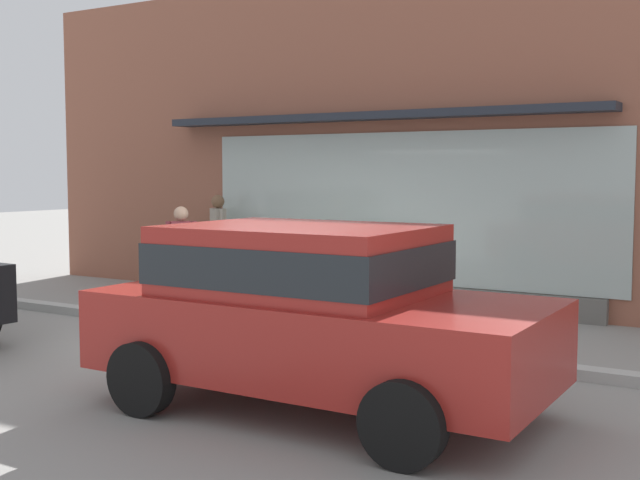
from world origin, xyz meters
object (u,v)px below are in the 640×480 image
potted_plant_window_left (170,263)px  potted_plant_by_entrance (271,284)px  pedestrian_passerby (218,235)px  potted_plant_doorstep (323,276)px  fire_hydrant (234,285)px  potted_plant_near_hydrant (385,284)px  pedestrian_with_handbag (183,252)px  parked_car_red (312,306)px  potted_plant_corner_tall (154,272)px

potted_plant_window_left → potted_plant_by_entrance: potted_plant_window_left is taller
potted_plant_window_left → potted_plant_by_entrance: (2.03, 0.22, -0.26)m
pedestrian_passerby → potted_plant_doorstep: size_ratio=1.92×
fire_hydrant → potted_plant_near_hydrant: fire_hydrant is taller
pedestrian_passerby → potted_plant_near_hydrant: 3.31m
potted_plant_doorstep → potted_plant_window_left: bearing=179.8°
pedestrian_with_handbag → potted_plant_by_entrance: (0.30, 1.87, -0.68)m
fire_hydrant → parked_car_red: bearing=-44.8°
pedestrian_with_handbag → parked_car_red: 5.26m
pedestrian_passerby → potted_plant_near_hydrant: pedestrian_passerby is taller
potted_plant_by_entrance → potted_plant_near_hydrant: (2.09, 0.06, 0.14)m
pedestrian_passerby → potted_plant_near_hydrant: bearing=34.7°
fire_hydrant → potted_plant_corner_tall: (-3.21, 1.79, -0.20)m
potted_plant_doorstep → potted_plant_by_entrance: bearing=168.9°
potted_plant_window_left → potted_plant_near_hydrant: bearing=3.8°
pedestrian_passerby → potted_plant_doorstep: (2.30, -0.29, -0.53)m
pedestrian_with_handbag → fire_hydrant: bearing=-17.9°
pedestrian_passerby → potted_plant_doorstep: pedestrian_passerby is taller
fire_hydrant → parked_car_red: size_ratio=0.23×
potted_plant_by_entrance → potted_plant_corner_tall: bearing=176.6°
potted_plant_window_left → potted_plant_by_entrance: size_ratio=1.96×
potted_plant_corner_tall → potted_plant_near_hydrant: bearing=-1.3°
pedestrian_with_handbag → potted_plant_window_left: 2.43m
fire_hydrant → pedestrian_with_handbag: (-0.75, -0.25, 0.46)m
potted_plant_window_left → parked_car_red: bearing=-39.2°
fire_hydrant → potted_plant_near_hydrant: bearing=45.6°
pedestrian_passerby → potted_plant_by_entrance: 1.40m
fire_hydrant → potted_plant_window_left: 2.85m
pedestrian_with_handbag → potted_plant_doorstep: bearing=12.4°
pedestrian_with_handbag → pedestrian_passerby: (-0.86, 1.94, 0.10)m
pedestrian_passerby → parked_car_red: bearing=-10.6°
potted_plant_window_left → potted_plant_near_hydrant: (4.12, 0.27, -0.12)m
fire_hydrant → pedestrian_with_handbag: pedestrian_with_handbag is taller
fire_hydrant → potted_plant_doorstep: fire_hydrant is taller
potted_plant_corner_tall → pedestrian_with_handbag: bearing=-39.6°
pedestrian_with_handbag → parked_car_red: (4.19, -3.18, 0.01)m
potted_plant_by_entrance → potted_plant_corner_tall: 2.77m
potted_plant_doorstep → potted_plant_corner_tall: potted_plant_doorstep is taller
potted_plant_window_left → potted_plant_near_hydrant: 4.14m
parked_car_red → potted_plant_near_hydrant: size_ratio=6.02×
fire_hydrant → potted_plant_window_left: bearing=150.3°
pedestrian_passerby → potted_plant_window_left: (-0.87, -0.28, -0.52)m
fire_hydrant → pedestrian_passerby: bearing=133.4°
pedestrian_passerby → potted_plant_corner_tall: (-1.61, 0.10, -0.76)m
potted_plant_window_left → potted_plant_corner_tall: size_ratio=1.78×
potted_plant_near_hydrant → potted_plant_corner_tall: bearing=178.7°
pedestrian_passerby → potted_plant_near_hydrant: (3.25, -0.01, -0.63)m
pedestrian_with_handbag → potted_plant_near_hydrant: (2.40, 1.93, -0.54)m
potted_plant_corner_tall → potted_plant_window_left: bearing=-27.4°
pedestrian_passerby → pedestrian_with_handbag: bearing=-31.4°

